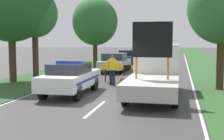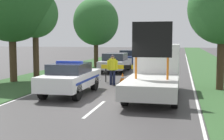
{
  "view_description": "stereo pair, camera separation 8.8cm",
  "coord_description": "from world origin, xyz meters",
  "px_view_note": "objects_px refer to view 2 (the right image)",
  "views": [
    {
      "loc": [
        3.05,
        -12.76,
        2.64
      ],
      "look_at": [
        -0.17,
        2.1,
        1.1
      ],
      "focal_mm": 50.0,
      "sensor_mm": 36.0,
      "label": 1
    },
    {
      "loc": [
        3.14,
        -12.74,
        2.64
      ],
      "look_at": [
        -0.17,
        2.1,
        1.1
      ],
      "focal_mm": 50.0,
      "sensor_mm": 36.0,
      "label": 2
    }
  ],
  "objects_px": {
    "roadside_tree_mid_right": "(96,22)",
    "pedestrian_civilian": "(141,69)",
    "traffic_cone_near_truck": "(168,78)",
    "traffic_cone_lane_edge": "(123,78)",
    "traffic_cone_centre_front": "(90,75)",
    "roadside_tree_near_right": "(35,14)",
    "work_truck": "(155,71)",
    "traffic_cone_near_police": "(145,76)",
    "traffic_cone_behind_barrier": "(77,76)",
    "roadside_tree_mid_left": "(222,9)",
    "road_barrier": "(124,68)",
    "police_officer": "(112,67)",
    "queued_car_hatch_blue": "(129,57)",
    "police_car": "(71,78)",
    "queued_car_sedan_silver": "(115,62)"
  },
  "relations": [
    {
      "from": "traffic_cone_centre_front",
      "to": "roadside_tree_mid_right",
      "type": "bearing_deg",
      "value": 102.56
    },
    {
      "from": "police_car",
      "to": "police_officer",
      "type": "relative_size",
      "value": 2.67
    },
    {
      "from": "police_car",
      "to": "traffic_cone_behind_barrier",
      "type": "height_order",
      "value": "police_car"
    },
    {
      "from": "police_officer",
      "to": "roadside_tree_mid_right",
      "type": "relative_size",
      "value": 0.27
    },
    {
      "from": "work_truck",
      "to": "traffic_cone_near_police",
      "type": "relative_size",
      "value": 10.17
    },
    {
      "from": "traffic_cone_behind_barrier",
      "to": "roadside_tree_near_right",
      "type": "relative_size",
      "value": 0.11
    },
    {
      "from": "roadside_tree_mid_left",
      "to": "traffic_cone_near_police",
      "type": "bearing_deg",
      "value": 147.06
    },
    {
      "from": "police_officer",
      "to": "pedestrian_civilian",
      "type": "relative_size",
      "value": 1.09
    },
    {
      "from": "traffic_cone_behind_barrier",
      "to": "police_car",
      "type": "bearing_deg",
      "value": -74.53
    },
    {
      "from": "queued_car_hatch_blue",
      "to": "roadside_tree_near_right",
      "type": "height_order",
      "value": "roadside_tree_near_right"
    },
    {
      "from": "police_officer",
      "to": "queued_car_sedan_silver",
      "type": "distance_m",
      "value": 7.11
    },
    {
      "from": "road_barrier",
      "to": "traffic_cone_behind_barrier",
      "type": "distance_m",
      "value": 3.05
    },
    {
      "from": "traffic_cone_behind_barrier",
      "to": "roadside_tree_mid_left",
      "type": "xyz_separation_m",
      "value": [
        8.31,
        -1.71,
        3.83
      ]
    },
    {
      "from": "pedestrian_civilian",
      "to": "roadside_tree_near_right",
      "type": "xyz_separation_m",
      "value": [
        -6.54,
        0.07,
        3.2
      ]
    },
    {
      "from": "roadside_tree_mid_left",
      "to": "queued_car_hatch_blue",
      "type": "bearing_deg",
      "value": 116.42
    },
    {
      "from": "roadside_tree_mid_left",
      "to": "roadside_tree_near_right",
      "type": "bearing_deg",
      "value": 174.09
    },
    {
      "from": "police_car",
      "to": "pedestrian_civilian",
      "type": "bearing_deg",
      "value": 47.72
    },
    {
      "from": "traffic_cone_behind_barrier",
      "to": "traffic_cone_centre_front",
      "type": "bearing_deg",
      "value": 72.18
    },
    {
      "from": "traffic_cone_behind_barrier",
      "to": "roadside_tree_mid_left",
      "type": "height_order",
      "value": "roadside_tree_mid_left"
    },
    {
      "from": "work_truck",
      "to": "pedestrian_civilian",
      "type": "bearing_deg",
      "value": -72.36
    },
    {
      "from": "roadside_tree_mid_left",
      "to": "work_truck",
      "type": "bearing_deg",
      "value": -148.08
    },
    {
      "from": "traffic_cone_behind_barrier",
      "to": "work_truck",
      "type": "bearing_deg",
      "value": -35.35
    },
    {
      "from": "road_barrier",
      "to": "police_officer",
      "type": "relative_size",
      "value": 1.63
    },
    {
      "from": "pedestrian_civilian",
      "to": "road_barrier",
      "type": "bearing_deg",
      "value": 165.67
    },
    {
      "from": "traffic_cone_centre_front",
      "to": "queued_car_hatch_blue",
      "type": "relative_size",
      "value": 0.11
    },
    {
      "from": "police_officer",
      "to": "traffic_cone_near_truck",
      "type": "relative_size",
      "value": 2.72
    },
    {
      "from": "work_truck",
      "to": "police_officer",
      "type": "height_order",
      "value": "work_truck"
    },
    {
      "from": "police_officer",
      "to": "roadside_tree_mid_right",
      "type": "xyz_separation_m",
      "value": [
        -3.88,
        10.5,
        3.15
      ]
    },
    {
      "from": "police_car",
      "to": "roadside_tree_mid_left",
      "type": "distance_m",
      "value": 8.3
    },
    {
      "from": "queued_car_sedan_silver",
      "to": "roadside_tree_mid_left",
      "type": "distance_m",
      "value": 10.89
    },
    {
      "from": "pedestrian_civilian",
      "to": "queued_car_hatch_blue",
      "type": "bearing_deg",
      "value": 115.41
    },
    {
      "from": "road_barrier",
      "to": "roadside_tree_mid_left",
      "type": "bearing_deg",
      "value": -17.52
    },
    {
      "from": "traffic_cone_near_truck",
      "to": "traffic_cone_behind_barrier",
      "type": "height_order",
      "value": "traffic_cone_near_truck"
    },
    {
      "from": "traffic_cone_near_police",
      "to": "pedestrian_civilian",
      "type": "bearing_deg",
      "value": -90.9
    },
    {
      "from": "traffic_cone_centre_front",
      "to": "traffic_cone_near_truck",
      "type": "bearing_deg",
      "value": -12.8
    },
    {
      "from": "work_truck",
      "to": "roadside_tree_near_right",
      "type": "relative_size",
      "value": 1.11
    },
    {
      "from": "roadside_tree_mid_right",
      "to": "pedestrian_civilian",
      "type": "bearing_deg",
      "value": -61.46
    },
    {
      "from": "traffic_cone_near_police",
      "to": "traffic_cone_centre_front",
      "type": "xyz_separation_m",
      "value": [
        -3.7,
        0.36,
        -0.05
      ]
    },
    {
      "from": "traffic_cone_near_truck",
      "to": "roadside_tree_mid_right",
      "type": "bearing_deg",
      "value": 127.09
    },
    {
      "from": "police_car",
      "to": "roadside_tree_mid_left",
      "type": "relative_size",
      "value": 0.76
    },
    {
      "from": "queued_car_hatch_blue",
      "to": "roadside_tree_mid_right",
      "type": "bearing_deg",
      "value": 50.61
    },
    {
      "from": "roadside_tree_near_right",
      "to": "roadside_tree_mid_right",
      "type": "distance_m",
      "value": 10.03
    },
    {
      "from": "traffic_cone_near_police",
      "to": "traffic_cone_lane_edge",
      "type": "bearing_deg",
      "value": -129.63
    },
    {
      "from": "road_barrier",
      "to": "police_officer",
      "type": "distance_m",
      "value": 1.15
    },
    {
      "from": "traffic_cone_centre_front",
      "to": "queued_car_sedan_silver",
      "type": "distance_m",
      "value": 4.59
    },
    {
      "from": "traffic_cone_lane_edge",
      "to": "roadside_tree_mid_right",
      "type": "height_order",
      "value": "roadside_tree_mid_right"
    },
    {
      "from": "work_truck",
      "to": "traffic_cone_lane_edge",
      "type": "relative_size",
      "value": 9.98
    },
    {
      "from": "traffic_cone_behind_barrier",
      "to": "roadside_tree_near_right",
      "type": "xyz_separation_m",
      "value": [
        -2.43,
        -0.6,
        3.81
      ]
    },
    {
      "from": "traffic_cone_near_truck",
      "to": "traffic_cone_lane_edge",
      "type": "bearing_deg",
      "value": -167.37
    },
    {
      "from": "police_officer",
      "to": "roadside_tree_mid_left",
      "type": "relative_size",
      "value": 0.29
    }
  ]
}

